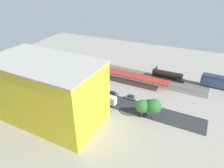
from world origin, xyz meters
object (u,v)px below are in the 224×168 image
(parked_car_2, at_px, (113,94))
(box_truck_0, at_px, (105,99))
(parked_car_1, at_px, (131,97))
(parked_car_6, at_px, (54,80))
(parked_car_5, at_px, (67,84))
(construction_building, at_px, (48,91))
(parked_car_3, at_px, (96,90))
(locomotive, at_px, (168,75))
(parked_car_0, at_px, (150,103))
(traffic_light, at_px, (93,80))
(street_tree_1, at_px, (154,106))
(box_truck_2, at_px, (101,99))
(box_truck_1, at_px, (87,96))
(parked_car_4, at_px, (82,87))
(platform_canopy_near, at_px, (114,72))
(street_tree_0, at_px, (38,78))
(street_tree_2, at_px, (143,106))

(parked_car_2, bearing_deg, box_truck_0, 86.00)
(box_truck_0, bearing_deg, parked_car_1, -141.60)
(parked_car_2, height_order, parked_car_6, parked_car_6)
(parked_car_5, relative_size, construction_building, 0.13)
(parked_car_3, bearing_deg, parked_car_6, 0.06)
(locomotive, relative_size, parked_car_0, 3.48)
(parked_car_0, distance_m, box_truck_0, 17.44)
(parked_car_5, height_order, traffic_light, traffic_light)
(construction_building, bearing_deg, street_tree_1, -154.17)
(box_truck_2, bearing_deg, box_truck_1, -0.45)
(parked_car_6, distance_m, box_truck_2, 29.31)
(parked_car_2, bearing_deg, parked_car_4, 0.63)
(parked_car_6, distance_m, construction_building, 29.06)
(parked_car_0, relative_size, traffic_light, 0.61)
(parked_car_4, distance_m, construction_building, 23.72)
(parked_car_6, height_order, street_tree_1, street_tree_1)
(locomotive, relative_size, parked_car_4, 3.31)
(platform_canopy_near, xyz_separation_m, traffic_light, (4.05, 12.80, 0.87))
(parked_car_5, bearing_deg, locomotive, -148.83)
(parked_car_6, height_order, street_tree_0, street_tree_0)
(parked_car_3, distance_m, parked_car_6, 22.63)
(locomotive, bearing_deg, street_tree_2, 84.41)
(parked_car_3, distance_m, street_tree_2, 25.18)
(box_truck_1, distance_m, traffic_light, 8.24)
(parked_car_4, xyz_separation_m, box_truck_1, (-6.39, 6.44, 0.75))
(platform_canopy_near, height_order, parked_car_5, platform_canopy_near)
(locomotive, xyz_separation_m, street_tree_1, (-0.41, 32.29, 3.10))
(parked_car_5, bearing_deg, platform_canopy_near, -140.64)
(parked_car_0, bearing_deg, traffic_light, -2.39)
(locomotive, height_order, street_tree_2, street_tree_2)
(box_truck_2, height_order, street_tree_2, street_tree_2)
(parked_car_0, relative_size, street_tree_1, 0.59)
(platform_canopy_near, xyz_separation_m, box_truck_0, (-5.07, 19.86, -2.18))
(street_tree_2, bearing_deg, box_truck_2, -7.14)
(parked_car_3, xyz_separation_m, street_tree_2, (-23.24, 8.94, 3.73))
(parked_car_0, relative_size, box_truck_2, 0.53)
(platform_canopy_near, xyz_separation_m, parked_car_6, (25.11, 13.57, -3.13))
(parked_car_2, bearing_deg, parked_car_6, -0.18)
(parked_car_3, xyz_separation_m, street_tree_0, (24.17, 7.65, 4.27))
(parked_car_6, bearing_deg, parked_car_0, 179.64)
(parked_car_4, distance_m, box_truck_2, 14.28)
(parked_car_2, relative_size, traffic_light, 0.61)
(platform_canopy_near, distance_m, parked_car_3, 14.12)
(parked_car_5, bearing_deg, parked_car_4, -178.13)
(parked_car_3, distance_m, box_truck_1, 6.78)
(parked_car_2, bearing_deg, parked_car_5, 1.06)
(parked_car_5, relative_size, traffic_light, 0.64)
(construction_building, xyz_separation_m, box_truck_1, (-5.73, -15.17, -9.01))
(locomotive, bearing_deg, traffic_light, 40.09)
(street_tree_0, xyz_separation_m, street_tree_2, (-47.41, 1.29, -0.54))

